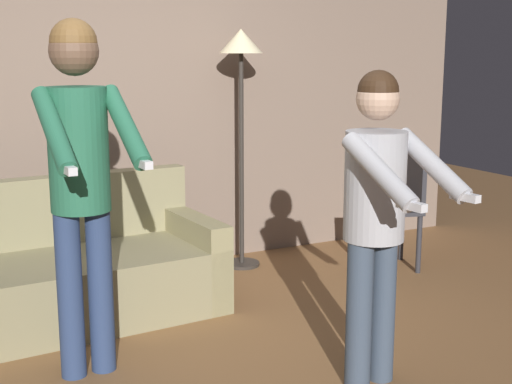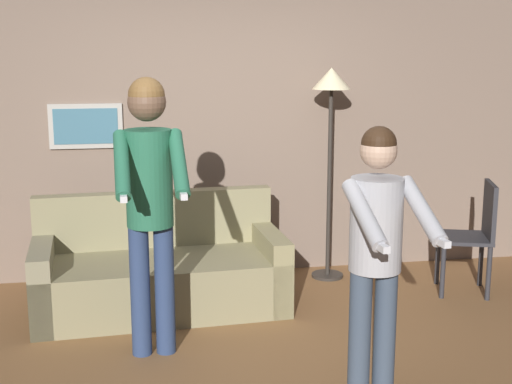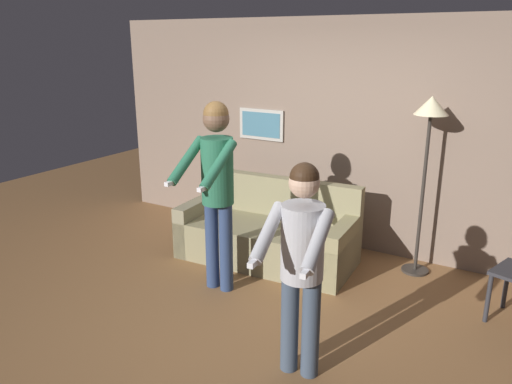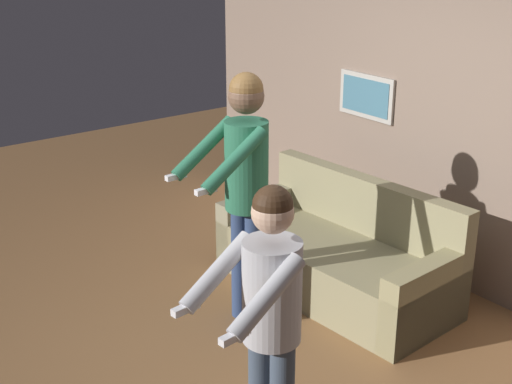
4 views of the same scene
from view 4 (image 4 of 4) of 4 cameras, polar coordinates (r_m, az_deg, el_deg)
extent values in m
plane|color=olive|center=(4.78, 1.14, -14.16)|extent=(12.00, 12.00, 0.00)
cube|color=#826C5C|center=(5.55, 17.30, 4.83)|extent=(6.40, 0.06, 2.60)
cube|color=#B7B2A8|center=(6.18, 8.82, 7.59)|extent=(0.61, 0.02, 0.38)
cube|color=teal|center=(6.17, 8.74, 7.57)|extent=(0.53, 0.01, 0.30)
cube|color=gray|center=(5.63, 6.24, -6.03)|extent=(1.95, 0.97, 0.42)
cube|color=gray|center=(5.69, 8.85, -1.03)|extent=(1.91, 0.26, 0.45)
cube|color=gray|center=(6.16, 0.36, -2.64)|extent=(0.21, 0.86, 0.58)
cube|color=#968D62|center=(5.11, 13.47, -8.43)|extent=(0.21, 0.86, 0.58)
cylinder|color=navy|center=(5.18, -1.27, -5.56)|extent=(0.13, 0.13, 0.88)
cylinder|color=navy|center=(5.06, -0.16, -6.19)|extent=(0.13, 0.13, 0.88)
cylinder|color=#286B4C|center=(4.83, -0.76, 2.11)|extent=(0.30, 0.30, 0.62)
sphere|color=brown|center=(4.70, -0.79, 7.69)|extent=(0.24, 0.24, 0.24)
sphere|color=brown|center=(4.69, -0.79, 8.19)|extent=(0.23, 0.23, 0.23)
cylinder|color=#286B4C|center=(4.79, -4.19, 3.54)|extent=(0.11, 0.51, 0.38)
cube|color=white|center=(4.72, -6.42, 1.25)|extent=(0.04, 0.15, 0.04)
cylinder|color=#286B4C|center=(4.53, -1.71, 2.55)|extent=(0.11, 0.51, 0.38)
cube|color=white|center=(4.45, -4.04, 0.12)|extent=(0.04, 0.15, 0.04)
cylinder|color=#B2B2B7|center=(3.55, 1.28, -7.97)|extent=(0.30, 0.30, 0.54)
sphere|color=#D8AD8E|center=(3.37, 1.34, -1.65)|extent=(0.21, 0.21, 0.21)
sphere|color=#382314|center=(3.36, 1.35, -1.07)|extent=(0.20, 0.20, 0.20)
cylinder|color=#B2B2B7|center=(3.49, -3.08, -6.40)|extent=(0.14, 0.46, 0.32)
cube|color=white|center=(3.43, -5.65, -9.25)|extent=(0.06, 0.15, 0.04)
cylinder|color=#B2B2B7|center=(3.27, 0.87, -8.38)|extent=(0.14, 0.46, 0.32)
cube|color=white|center=(3.21, -1.80, -11.49)|extent=(0.06, 0.15, 0.04)
camera|label=1|loc=(4.70, -45.90, 1.25)|focal=50.00mm
camera|label=2|loc=(4.22, -61.15, 0.13)|focal=50.00mm
camera|label=3|loc=(1.47, -72.74, -9.84)|focal=35.00mm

